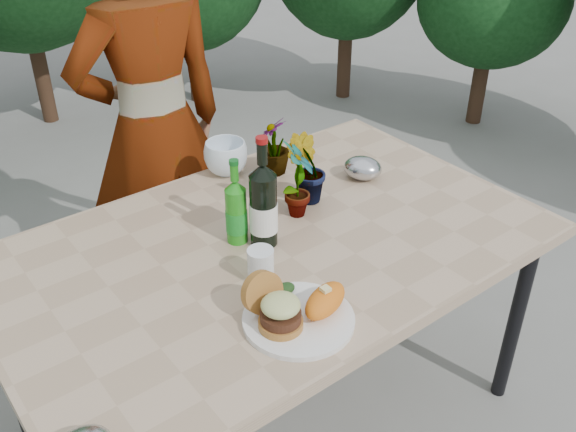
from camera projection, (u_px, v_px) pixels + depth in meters
ground at (274, 414)px, 2.29m from camera, size 80.00×80.00×0.00m
patio_table at (272, 257)px, 1.91m from camera, size 1.60×1.00×0.75m
dinner_plate at (299, 319)px, 1.59m from camera, size 0.28×0.28×0.01m
burger_stack at (276, 308)px, 1.54m from camera, size 0.11×0.16×0.11m
sweet_potato at (325, 301)px, 1.59m from camera, size 0.17×0.12×0.06m
grilled_veg at (281, 291)px, 1.65m from camera, size 0.08×0.05×0.03m
wine_bottle at (263, 206)px, 1.81m from camera, size 0.08×0.08×0.34m
sparkling_water at (236, 212)px, 1.84m from camera, size 0.06×0.06×0.27m
plastic_cup at (261, 265)px, 1.71m from camera, size 0.07×0.07×0.09m
seedling_left at (298, 179)px, 1.94m from camera, size 0.16×0.16×0.26m
seedling_mid at (306, 170)px, 2.02m from camera, size 0.16×0.16×0.23m
seedling_right at (274, 146)px, 2.19m from camera, size 0.16×0.16×0.20m
blue_bowl at (226, 158)px, 2.21m from camera, size 0.19×0.19×0.12m
foil_packet_right at (363, 168)px, 2.19m from camera, size 0.16×0.17×0.08m
person at (154, 129)px, 2.38m from camera, size 0.62×0.42×1.63m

